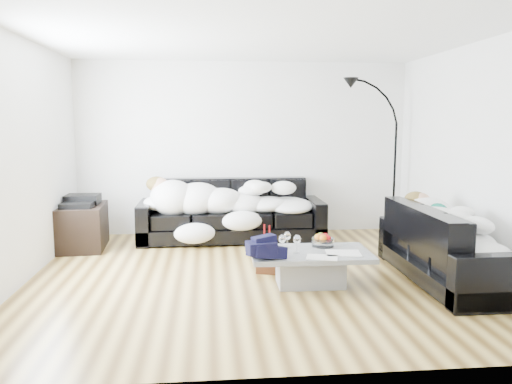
{
  "coord_description": "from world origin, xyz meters",
  "views": [
    {
      "loc": [
        -0.54,
        -5.36,
        1.7
      ],
      "look_at": [
        0.0,
        0.3,
        0.9
      ],
      "focal_mm": 35.0,
      "sensor_mm": 36.0,
      "label": 1
    }
  ],
  "objects": [
    {
      "name": "wall_left",
      "position": [
        -2.5,
        0.0,
        1.3
      ],
      "size": [
        0.02,
        4.5,
        2.6
      ],
      "primitive_type": "cube",
      "color": "silver",
      "rests_on": "ground"
    },
    {
      "name": "wine_glass_a",
      "position": [
        0.29,
        -0.21,
        0.45
      ],
      "size": [
        0.08,
        0.08,
        0.18
      ],
      "primitive_type": "cylinder",
      "rotation": [
        0.0,
        0.0,
        -0.06
      ],
      "color": "white",
      "rests_on": "coffee_table"
    },
    {
      "name": "wine_glass_b",
      "position": [
        0.21,
        -0.35,
        0.45
      ],
      "size": [
        0.09,
        0.09,
        0.17
      ],
      "primitive_type": "cylinder",
      "rotation": [
        0.0,
        0.0,
        -0.17
      ],
      "color": "white",
      "rests_on": "coffee_table"
    },
    {
      "name": "sofa_back",
      "position": [
        -0.22,
        1.76,
        0.43
      ],
      "size": [
        2.64,
        0.91,
        0.86
      ],
      "primitive_type": "cube",
      "color": "black",
      "rests_on": "ground"
    },
    {
      "name": "candle_left",
      "position": [
        0.05,
        -0.13,
        0.48
      ],
      "size": [
        0.05,
        0.05,
        0.24
      ],
      "primitive_type": "cylinder",
      "rotation": [
        0.0,
        0.0,
        0.05
      ],
      "color": "maroon",
      "rests_on": "coffee_table"
    },
    {
      "name": "wall_right",
      "position": [
        2.5,
        0.0,
        1.3
      ],
      "size": [
        0.02,
        4.5,
        2.6
      ],
      "primitive_type": "cube",
      "color": "silver",
      "rests_on": "ground"
    },
    {
      "name": "wine_glass_c",
      "position": [
        0.35,
        -0.43,
        0.45
      ],
      "size": [
        0.1,
        0.1,
        0.19
      ],
      "primitive_type": "cylinder",
      "rotation": [
        0.0,
        0.0,
        0.27
      ],
      "color": "white",
      "rests_on": "coffee_table"
    },
    {
      "name": "shoes",
      "position": [
        0.2,
        0.12,
        0.05
      ],
      "size": [
        0.58,
        0.53,
        0.11
      ],
      "primitive_type": null,
      "rotation": [
        0.0,
        0.0,
        -0.5
      ],
      "color": "#472311",
      "rests_on": "ground"
    },
    {
      "name": "newspaper_a",
      "position": [
        0.82,
        -0.49,
        0.37
      ],
      "size": [
        0.38,
        0.31,
        0.01
      ],
      "primitive_type": "cube",
      "rotation": [
        0.0,
        0.0,
        -0.14
      ],
      "color": "silver",
      "rests_on": "coffee_table"
    },
    {
      "name": "wall_back",
      "position": [
        0.0,
        2.25,
        1.3
      ],
      "size": [
        5.0,
        0.02,
        2.6
      ],
      "primitive_type": "cube",
      "color": "silver",
      "rests_on": "ground"
    },
    {
      "name": "ceiling",
      "position": [
        0.0,
        0.0,
        2.6
      ],
      "size": [
        5.0,
        5.0,
        0.0
      ],
      "primitive_type": "plane",
      "color": "white",
      "rests_on": "ground"
    },
    {
      "name": "sleeper_right",
      "position": [
        2.02,
        -0.36,
        0.63
      ],
      "size": [
        0.72,
        1.7,
        0.42
      ],
      "primitive_type": null,
      "rotation": [
        0.0,
        0.0,
        1.57
      ],
      "color": "white",
      "rests_on": "sofa_right"
    },
    {
      "name": "candle_right",
      "position": [
        0.11,
        -0.12,
        0.48
      ],
      "size": [
        0.04,
        0.04,
        0.23
      ],
      "primitive_type": "cylinder",
      "rotation": [
        0.0,
        0.0,
        -0.05
      ],
      "color": "maroon",
      "rests_on": "coffee_table"
    },
    {
      "name": "av_cabinet",
      "position": [
        -2.26,
        1.44,
        0.3
      ],
      "size": [
        0.65,
        0.9,
        0.59
      ],
      "primitive_type": "cube",
      "rotation": [
        0.0,
        0.0,
        0.07
      ],
      "color": "black",
      "rests_on": "ground"
    },
    {
      "name": "newspaper_b",
      "position": [
        0.57,
        -0.63,
        0.37
      ],
      "size": [
        0.35,
        0.29,
        0.01
      ],
      "primitive_type": "cube",
      "rotation": [
        0.0,
        0.0,
        -0.28
      ],
      "color": "silver",
      "rests_on": "coffee_table"
    },
    {
      "name": "coffee_table",
      "position": [
        0.51,
        -0.38,
        0.18
      ],
      "size": [
        1.26,
        0.75,
        0.36
      ],
      "primitive_type": "cube",
      "rotation": [
        0.0,
        0.0,
        -0.02
      ],
      "color": "#939699",
      "rests_on": "ground"
    },
    {
      "name": "navy_jacket",
      "position": [
        -0.02,
        -0.61,
        0.53
      ],
      "size": [
        0.38,
        0.32,
        0.18
      ],
      "primitive_type": null,
      "rotation": [
        0.0,
        0.0,
        -0.06
      ],
      "color": "black",
      "rests_on": "coffee_table"
    },
    {
      "name": "sleeper_back",
      "position": [
        -0.22,
        1.71,
        0.64
      ],
      "size": [
        2.24,
        0.77,
        0.45
      ],
      "primitive_type": null,
      "color": "white",
      "rests_on": "sofa_back"
    },
    {
      "name": "ground",
      "position": [
        0.0,
        0.0,
        0.0
      ],
      "size": [
        5.0,
        5.0,
        0.0
      ],
      "primitive_type": "plane",
      "color": "brown",
      "rests_on": "ground"
    },
    {
      "name": "floor_lamp",
      "position": [
        2.24,
        1.85,
        1.03
      ],
      "size": [
        0.8,
        0.47,
        2.06
      ],
      "primitive_type": null,
      "rotation": [
        0.0,
        0.0,
        0.24
      ],
      "color": "black",
      "rests_on": "ground"
    },
    {
      "name": "fruit_bowl",
      "position": [
        0.68,
        -0.18,
        0.44
      ],
      "size": [
        0.26,
        0.26,
        0.15
      ],
      "primitive_type": "cylinder",
      "rotation": [
        0.0,
        0.0,
        -0.08
      ],
      "color": "white",
      "rests_on": "coffee_table"
    },
    {
      "name": "stereo",
      "position": [
        -2.26,
        1.44,
        0.66
      ],
      "size": [
        0.44,
        0.34,
        0.13
      ],
      "primitive_type": "cube",
      "rotation": [
        0.0,
        0.0,
        0.0
      ],
      "color": "black",
      "rests_on": "av_cabinet"
    },
    {
      "name": "teal_cushion",
      "position": [
        1.96,
        0.25,
        0.72
      ],
      "size": [
        0.42,
        0.38,
        0.2
      ],
      "primitive_type": "ellipsoid",
      "rotation": [
        0.0,
        0.0,
        0.24
      ],
      "color": "#0F6F56",
      "rests_on": "sofa_right"
    },
    {
      "name": "sofa_right",
      "position": [
        2.02,
        -0.36,
        0.4
      ],
      "size": [
        0.85,
        1.98,
        0.8
      ],
      "primitive_type": "cube",
      "rotation": [
        0.0,
        0.0,
        1.57
      ],
      "color": "black",
      "rests_on": "ground"
    }
  ]
}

